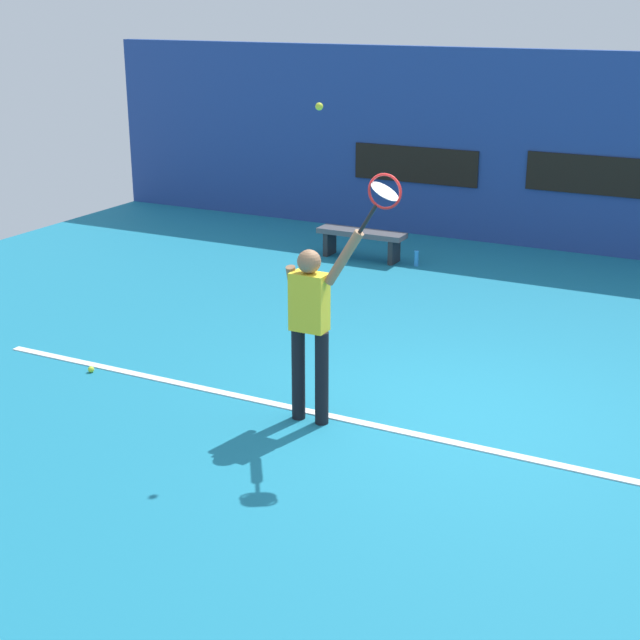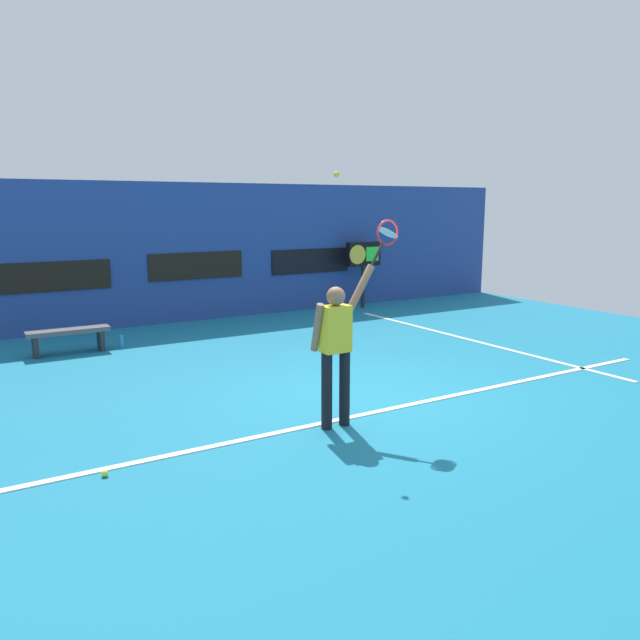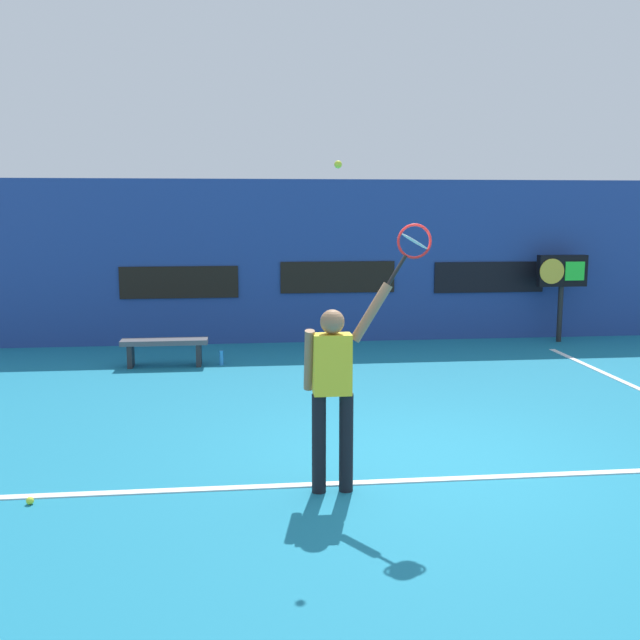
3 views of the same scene
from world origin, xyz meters
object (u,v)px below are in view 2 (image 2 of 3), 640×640
object	(u,v)px
tennis_player	(336,344)
tennis_racket	(386,235)
court_bench	(68,335)
spare_ball	(105,473)
scoreboard_clock	(363,257)
tennis_ball	(336,174)
water_bottle	(121,341)

from	to	relation	value
tennis_player	tennis_racket	bearing A→B (deg)	-0.35
court_bench	spare_ball	distance (m)	5.64
scoreboard_clock	tennis_ball	bearing A→B (deg)	-127.33
tennis_racket	spare_ball	size ratio (longest dim) A/B	8.90
scoreboard_clock	spare_ball	world-z (taller)	scoreboard_clock
tennis_player	spare_ball	size ratio (longest dim) A/B	28.38
tennis_racket	tennis_ball	distance (m)	0.96
spare_ball	water_bottle	bearing A→B (deg)	74.58
tennis_player	scoreboard_clock	xyz separation A→B (m)	(5.32, 7.00, 0.30)
tennis_ball	scoreboard_clock	size ratio (longest dim) A/B	0.04
tennis_racket	spare_ball	bearing A→B (deg)	-179.92
scoreboard_clock	water_bottle	size ratio (longest dim) A/B	7.00
scoreboard_clock	court_bench	distance (m)	7.58
tennis_player	spare_ball	distance (m)	2.86
court_bench	tennis_player	bearing A→B (deg)	-69.79
tennis_player	scoreboard_clock	bearing A→B (deg)	52.75
water_bottle	tennis_player	bearing A→B (deg)	-78.45
court_bench	spare_ball	xyz separation A→B (m)	(-0.63, -5.60, -0.30)
water_bottle	spare_ball	size ratio (longest dim) A/B	3.53
tennis_player	water_bottle	size ratio (longest dim) A/B	8.04
tennis_racket	water_bottle	xyz separation A→B (m)	(-1.85, 5.60, -2.14)
court_bench	water_bottle	bearing A→B (deg)	0.00
court_bench	scoreboard_clock	bearing A→B (deg)	10.82
water_bottle	tennis_racket	bearing A→B (deg)	-71.75
scoreboard_clock	water_bottle	distance (m)	6.73
tennis_ball	court_bench	size ratio (longest dim) A/B	0.05
tennis_ball	water_bottle	size ratio (longest dim) A/B	0.28
scoreboard_clock	water_bottle	world-z (taller)	scoreboard_clock
tennis_ball	court_bench	world-z (taller)	tennis_ball
tennis_ball	court_bench	bearing A→B (deg)	110.94
tennis_player	spare_ball	bearing A→B (deg)	-179.81
tennis_racket	spare_ball	world-z (taller)	tennis_racket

